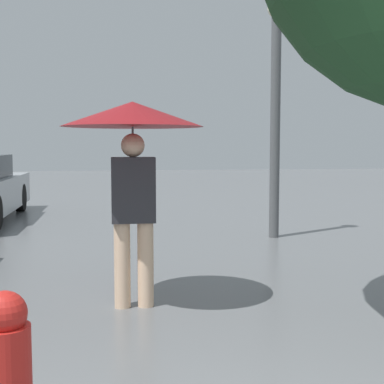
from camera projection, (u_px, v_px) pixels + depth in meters
pedestrian at (133, 135)px, 4.82m from camera, size 1.28×1.28×1.88m
street_lamp at (276, 102)px, 8.49m from camera, size 0.29×0.29×3.77m
fire_hydrant at (6, 374)px, 2.57m from camera, size 0.24×0.24×0.80m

